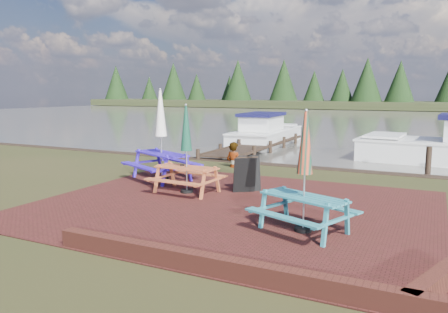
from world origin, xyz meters
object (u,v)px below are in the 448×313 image
chalkboard (247,174)px  person (234,142)px  picnic_table_teal (304,190)px  picnic_table_blue (161,149)px  picnic_table_red (187,163)px  boat_jetty (265,134)px  jetty (257,145)px

chalkboard → person: person is taller
picnic_table_teal → picnic_table_blue: size_ratio=0.85×
picnic_table_teal → chalkboard: bearing=152.3°
chalkboard → picnic_table_red: bearing=172.8°
chalkboard → boat_jetty: boat_jetty is taller
picnic_table_blue → picnic_table_teal: bearing=-4.4°
picnic_table_teal → jetty: picnic_table_teal is taller
chalkboard → picnic_table_blue: bearing=136.0°
picnic_table_blue → boat_jetty: picnic_table_blue is taller
jetty → boat_jetty: boat_jetty is taller
jetty → person: (1.28, -5.36, 0.77)m
picnic_table_blue → boat_jetty: bearing=119.9°
picnic_table_blue → chalkboard: size_ratio=2.85×
boat_jetty → picnic_table_red: bearing=-81.0°
picnic_table_blue → person: picnic_table_blue is taller
chalkboard → person: (-1.95, 3.41, 0.39)m
picnic_table_red → picnic_table_blue: picnic_table_blue is taller
picnic_table_teal → picnic_table_blue: 6.05m
boat_jetty → jetty: bearing=-79.7°
jetty → person: 5.56m
picnic_table_red → chalkboard: picnic_table_red is taller
picnic_table_teal → picnic_table_blue: bearing=171.4°
picnic_table_red → picnic_table_blue: bearing=146.9°
person → jetty: bearing=-61.3°
picnic_table_red → person: picnic_table_red is taller
chalkboard → boat_jetty: bearing=72.3°
picnic_table_red → person: 4.22m
picnic_table_red → boat_jetty: size_ratio=0.35×
picnic_table_red → person: (-0.56, 4.18, 0.07)m
picnic_table_teal → jetty: (-5.49, 11.35, -0.70)m
boat_jetty → chalkboard: bearing=-73.9°
picnic_table_blue → boat_jetty: 11.27m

